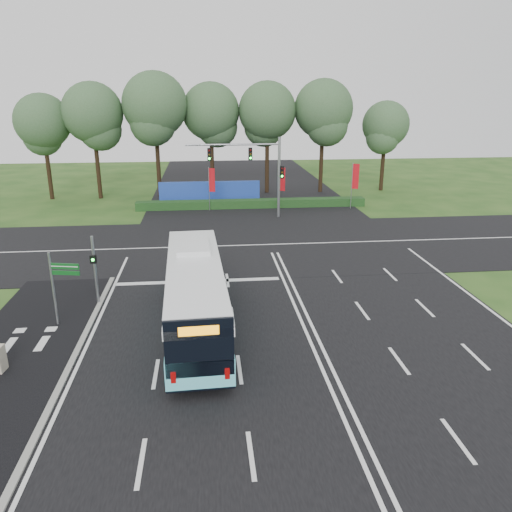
{
  "coord_description": "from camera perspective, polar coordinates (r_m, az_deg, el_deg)",
  "views": [
    {
      "loc": [
        -4.43,
        -22.5,
        10.54
      ],
      "look_at": [
        -1.91,
        2.0,
        2.48
      ],
      "focal_mm": 35.0,
      "sensor_mm": 36.0,
      "label": 1
    }
  ],
  "objects": [
    {
      "name": "road_main",
      "position": [
        25.23,
        4.83,
        -6.6
      ],
      "size": [
        20.0,
        120.0,
        0.04
      ],
      "primitive_type": "cube",
      "color": "black",
      "rests_on": "ground"
    },
    {
      "name": "banner_flag_mid",
      "position": [
        47.17,
        2.93,
        8.49
      ],
      "size": [
        0.57,
        0.26,
        4.06
      ],
      "rotation": [
        0.0,
        0.0,
        -0.38
      ],
      "color": "gray",
      "rests_on": "ground"
    },
    {
      "name": "city_bus",
      "position": [
        23.22,
        -6.94,
        -4.32
      ],
      "size": [
        2.96,
        12.07,
        3.44
      ],
      "rotation": [
        0.0,
        0.0,
        0.04
      ],
      "color": "#67E1F0",
      "rests_on": "ground"
    },
    {
      "name": "banner_flag_left",
      "position": [
        46.77,
        -5.14,
        8.37
      ],
      "size": [
        0.59,
        0.19,
        4.09
      ],
      "rotation": [
        0.0,
        0.0,
        -0.25
      ],
      "color": "gray",
      "rests_on": "ground"
    },
    {
      "name": "pedestrian_signal",
      "position": [
        26.85,
        -17.95,
        -1.31
      ],
      "size": [
        0.32,
        0.43,
        3.69
      ],
      "rotation": [
        0.0,
        0.0,
        -0.15
      ],
      "color": "gray",
      "rests_on": "ground"
    },
    {
      "name": "eucalyptus_row",
      "position": [
        54.14,
        -5.36,
        16.04
      ],
      "size": [
        41.2,
        7.96,
        12.75
      ],
      "color": "black",
      "rests_on": "ground"
    },
    {
      "name": "banner_flag_right",
      "position": [
        48.26,
        11.21,
        8.63
      ],
      "size": [
        0.61,
        0.29,
        4.38
      ],
      "rotation": [
        0.0,
        0.0,
        -0.39
      ],
      "color": "gray",
      "rests_on": "ground"
    },
    {
      "name": "road_cross",
      "position": [
        36.34,
        1.39,
        1.29
      ],
      "size": [
        120.0,
        14.0,
        0.05
      ],
      "primitive_type": "cube",
      "color": "black",
      "rests_on": "ground"
    },
    {
      "name": "ground",
      "position": [
        25.24,
        4.83,
        -6.64
      ],
      "size": [
        120.0,
        120.0,
        0.0
      ],
      "primitive_type": "plane",
      "color": "#224818",
      "rests_on": "ground"
    },
    {
      "name": "bike_path",
      "position": [
        23.57,
        -25.59,
        -10.3
      ],
      "size": [
        5.0,
        18.0,
        0.06
      ],
      "primitive_type": "cube",
      "color": "black",
      "rests_on": "ground"
    },
    {
      "name": "traffic_light_gantry",
      "position": [
        43.64,
        0.29,
        10.38
      ],
      "size": [
        8.41,
        0.28,
        7.0
      ],
      "color": "gray",
      "rests_on": "ground"
    },
    {
      "name": "street_sign",
      "position": [
        24.82,
        -21.6,
        -2.57
      ],
      "size": [
        1.4,
        0.35,
        3.64
      ],
      "rotation": [
        0.0,
        0.0,
        -0.2
      ],
      "color": "gray",
      "rests_on": "ground"
    },
    {
      "name": "blue_hoarding",
      "position": [
        50.39,
        -5.31,
        7.24
      ],
      "size": [
        10.0,
        0.3,
        2.2
      ],
      "primitive_type": "cube",
      "color": "#1F40A8",
      "rests_on": "ground"
    },
    {
      "name": "hedge",
      "position": [
        48.28,
        -0.47,
        5.99
      ],
      "size": [
        22.0,
        1.2,
        0.8
      ],
      "primitive_type": "cube",
      "color": "#143817",
      "rests_on": "ground"
    },
    {
      "name": "kerb_strip",
      "position": [
        22.85,
        -19.85,
        -10.37
      ],
      "size": [
        0.25,
        18.0,
        0.12
      ],
      "primitive_type": "cube",
      "color": "gray",
      "rests_on": "ground"
    }
  ]
}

